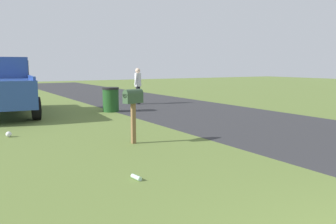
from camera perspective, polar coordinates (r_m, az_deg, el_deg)
road_asphalt at (r=10.46m, az=18.43°, el=-2.62°), size 60.00×5.47×0.01m
mailbox at (r=8.01m, az=-5.72°, el=1.85°), size 0.28×0.47×1.26m
pickup_truck at (r=14.19m, az=-25.28°, el=4.11°), size 5.49×2.48×2.09m
trash_bin at (r=13.75m, az=-9.32°, el=2.03°), size 0.65×0.65×0.95m
pedestrian at (r=16.24m, az=-4.93°, el=4.66°), size 0.34×0.49×1.66m
litter_bag_by_mailbox at (r=9.68m, az=-24.54°, el=-3.33°), size 0.14×0.14×0.14m
litter_bottle_midfield_b at (r=5.64m, az=-5.20°, el=-10.57°), size 0.23×0.10×0.07m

